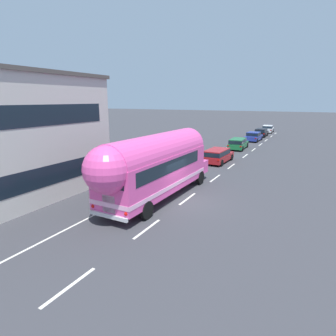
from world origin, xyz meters
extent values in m
plane|color=#38383D|center=(0.00, 0.00, 0.00)|extent=(300.00, 300.00, 0.00)
cube|color=silver|center=(0.00, -9.25, 0.00)|extent=(0.14, 2.40, 0.01)
cube|color=silver|center=(0.00, -4.27, 0.00)|extent=(0.14, 2.40, 0.01)
cube|color=silver|center=(0.00, 0.62, 0.00)|extent=(0.14, 2.40, 0.01)
cube|color=silver|center=(0.00, 6.13, 0.00)|extent=(0.14, 2.40, 0.01)
cube|color=silver|center=(0.00, 10.93, 0.00)|extent=(0.14, 2.40, 0.01)
cube|color=silver|center=(0.00, 16.71, 0.00)|extent=(0.14, 2.40, 0.01)
cube|color=silver|center=(0.00, 21.30, 0.00)|extent=(0.14, 2.40, 0.01)
cube|color=silver|center=(0.00, 26.18, 0.00)|extent=(0.14, 2.40, 0.01)
cube|color=silver|center=(0.00, 30.87, 0.00)|extent=(0.14, 2.40, 0.01)
cube|color=silver|center=(0.00, 36.42, 0.00)|extent=(0.14, 2.40, 0.01)
cube|color=silver|center=(0.00, 41.69, 0.00)|extent=(0.14, 2.40, 0.01)
cube|color=silver|center=(-3.47, 12.00, 0.00)|extent=(0.12, 80.00, 0.01)
cube|color=black|center=(-6.93, -5.87, 1.80)|extent=(0.08, 13.00, 1.20)
cube|color=black|center=(-6.93, -5.87, 5.30)|extent=(0.08, 13.00, 1.20)
cube|color=#EA4C9E|center=(-1.75, -0.20, 1.75)|extent=(2.71, 9.35, 2.30)
cylinder|color=#EA4C9E|center=(-1.75, -0.20, 2.90)|extent=(2.65, 9.25, 2.45)
sphere|color=#EA4C9E|center=(-1.85, -4.80, 2.90)|extent=(2.40, 2.40, 2.40)
cube|color=#EA4C9E|center=(-1.63, 5.10, 1.07)|extent=(2.29, 1.35, 0.95)
cube|color=#F4B2D6|center=(-1.75, -0.20, 1.10)|extent=(2.75, 9.39, 0.24)
cube|color=black|center=(-1.76, -0.50, 2.35)|extent=(2.70, 7.55, 0.76)
cube|color=black|center=(-1.85, -4.81, 2.40)|extent=(2.00, 0.12, 0.84)
cube|color=#F4B2D6|center=(-1.85, -4.82, 1.15)|extent=(0.80, 0.08, 0.90)
cube|color=silver|center=(-1.86, -4.91, 0.55)|extent=(2.34, 0.19, 0.20)
sphere|color=red|center=(-2.90, -4.81, 0.85)|extent=(0.20, 0.20, 0.20)
sphere|color=red|center=(-0.80, -4.85, 0.85)|extent=(0.20, 0.20, 0.20)
cube|color=black|center=(-1.65, 4.50, 2.40)|extent=(2.14, 0.15, 0.96)
cube|color=silver|center=(-1.62, 5.79, 0.95)|extent=(0.90, 0.12, 0.56)
cylinder|color=black|center=(-2.83, 4.08, 0.50)|extent=(0.28, 1.01, 1.00)
cylinder|color=black|center=(-0.49, 4.02, 0.50)|extent=(0.28, 1.01, 1.00)
cylinder|color=black|center=(-2.99, -3.22, 0.50)|extent=(0.28, 1.01, 1.00)
cylinder|color=black|center=(-0.65, -3.28, 0.50)|extent=(0.28, 1.01, 1.00)
cube|color=#A5191E|center=(-1.70, 12.09, 0.52)|extent=(2.04, 4.59, 0.60)
cube|color=#A5191E|center=(-1.72, 11.62, 1.09)|extent=(1.80, 3.34, 0.55)
cube|color=black|center=(-1.72, 11.62, 1.06)|extent=(1.86, 3.38, 0.43)
cube|color=red|center=(-2.60, 9.84, 0.70)|extent=(0.20, 0.05, 0.14)
cube|color=red|center=(-0.94, 9.79, 0.70)|extent=(0.20, 0.05, 0.14)
cylinder|color=black|center=(-2.56, 13.69, 0.32)|extent=(0.22, 0.65, 0.64)
cylinder|color=black|center=(-0.74, 13.63, 0.32)|extent=(0.22, 0.65, 0.64)
cylinder|color=black|center=(-2.66, 10.55, 0.32)|extent=(0.22, 0.65, 0.64)
cylinder|color=black|center=(-0.84, 10.50, 0.32)|extent=(0.22, 0.65, 0.64)
cube|color=#196633|center=(-1.90, 21.03, 0.52)|extent=(1.96, 4.67, 0.60)
cube|color=#196633|center=(-1.88, 20.55, 1.09)|extent=(1.71, 3.21, 0.55)
cube|color=black|center=(-1.88, 20.55, 1.06)|extent=(1.77, 3.25, 0.43)
cube|color=red|center=(-2.58, 18.69, 0.70)|extent=(0.20, 0.05, 0.14)
cube|color=red|center=(-1.04, 18.75, 0.70)|extent=(0.20, 0.05, 0.14)
cylinder|color=black|center=(-2.82, 22.59, 0.32)|extent=(0.23, 0.65, 0.64)
cylinder|color=black|center=(-1.11, 22.66, 0.32)|extent=(0.23, 0.65, 0.64)
cylinder|color=black|center=(-2.69, 19.39, 0.32)|extent=(0.23, 0.65, 0.64)
cylinder|color=black|center=(-0.99, 19.46, 0.32)|extent=(0.23, 0.65, 0.64)
cube|color=navy|center=(-1.64, 29.34, 0.52)|extent=(2.06, 4.54, 0.60)
cube|color=navy|center=(-1.65, 29.21, 1.09)|extent=(1.77, 2.18, 0.55)
cube|color=black|center=(-1.65, 29.21, 1.06)|extent=(1.83, 2.23, 0.43)
cube|color=red|center=(-2.55, 27.12, 0.70)|extent=(0.20, 0.05, 0.14)
cube|color=red|center=(-0.91, 27.06, 0.70)|extent=(0.20, 0.05, 0.14)
cylinder|color=black|center=(-2.49, 30.91, 0.32)|extent=(0.22, 0.65, 0.64)
cylinder|color=black|center=(-0.68, 30.83, 0.32)|extent=(0.22, 0.65, 0.64)
cylinder|color=black|center=(-2.61, 27.84, 0.32)|extent=(0.22, 0.65, 0.64)
cylinder|color=black|center=(-0.80, 27.77, 0.32)|extent=(0.22, 0.65, 0.64)
cube|color=black|center=(-1.60, 35.71, 0.52)|extent=(1.81, 4.40, 0.60)
cube|color=black|center=(-1.59, 35.23, 1.09)|extent=(1.59, 2.95, 0.55)
cube|color=black|center=(-1.59, 35.23, 1.06)|extent=(1.65, 2.99, 0.43)
cube|color=red|center=(-2.33, 33.50, 0.70)|extent=(0.20, 0.04, 0.14)
cube|color=red|center=(-0.81, 33.52, 0.70)|extent=(0.20, 0.04, 0.14)
cylinder|color=black|center=(-2.45, 37.19, 0.32)|extent=(0.21, 0.64, 0.64)
cylinder|color=black|center=(-0.78, 37.21, 0.32)|extent=(0.21, 0.64, 0.64)
cylinder|color=black|center=(-2.42, 34.21, 0.32)|extent=(0.21, 0.64, 0.64)
cylinder|color=black|center=(-0.74, 34.23, 0.32)|extent=(0.21, 0.64, 0.64)
cube|color=white|center=(-1.60, 42.54, 0.52)|extent=(2.03, 4.76, 0.60)
cube|color=white|center=(-1.60, 42.42, 1.09)|extent=(1.73, 2.40, 0.55)
cube|color=black|center=(-1.60, 42.42, 1.06)|extent=(1.80, 2.44, 0.43)
cube|color=red|center=(-2.31, 40.16, 0.70)|extent=(0.20, 0.05, 0.14)
cube|color=red|center=(-0.71, 40.22, 0.70)|extent=(0.20, 0.05, 0.14)
cylinder|color=black|center=(-2.55, 44.15, 0.32)|extent=(0.22, 0.65, 0.64)
cylinder|color=black|center=(-0.78, 44.22, 0.32)|extent=(0.22, 0.65, 0.64)
cylinder|color=black|center=(-2.42, 40.86, 0.32)|extent=(0.22, 0.65, 0.64)
cylinder|color=black|center=(-0.66, 40.93, 0.32)|extent=(0.22, 0.65, 0.64)
camera|label=1|loc=(6.85, -15.14, 6.16)|focal=30.33mm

